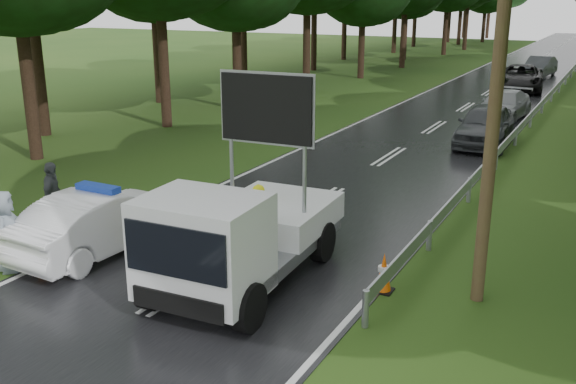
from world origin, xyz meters
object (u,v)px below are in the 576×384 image
Objects in this scene: queue_car_fourth at (540,67)px; queue_car_third at (521,78)px; civilian at (236,240)px; queue_car_second at (504,105)px; officer at (259,220)px; queue_car_first at (485,125)px; police_sedan at (101,222)px; barrier at (214,226)px; work_truck at (237,235)px.

queue_car_third is at bearing -84.13° from queue_car_fourth.
civilian is 0.41× the size of queue_car_second.
officer is 13.72m from queue_car_first.
queue_car_fourth is (-0.65, 18.00, 0.07)m from queue_car_second.
police_sedan is 1.60× the size of barrier.
police_sedan is at bearing -98.22° from queue_car_second.
work_truck is 1.75m from officer.
work_truck is (3.69, -0.16, 0.38)m from police_sedan.
queue_car_fourth is (1.71, 38.54, -0.20)m from barrier.
officer is 0.29× the size of queue_car_third.
queue_car_third is 1.28× the size of queue_car_fourth.
officer is at bearing -152.47° from police_sedan.
queue_car_second is 1.03× the size of queue_car_fourth.
queue_car_fourth is at bearing 82.31° from queue_car_third.
queue_car_second is at bearing 90.98° from queue_car_first.
barrier is 1.12m from officer.
barrier is at bearing -167.09° from police_sedan.
civilian reaches higher than police_sedan.
queue_car_first is at bearing 101.39° from barrier.
queue_car_fourth is (0.13, 7.81, -0.06)m from queue_car_third.
queue_car_third is at bearing 69.59° from civilian.
queue_car_first is (1.70, 15.21, -0.32)m from work_truck.
queue_car_fourth is (4.40, 39.05, 0.00)m from police_sedan.
queue_car_first is 24.02m from queue_car_fourth.
work_truck is at bearing 179.88° from police_sedan.
civilian is 0.40× the size of queue_car_first.
queue_car_first is 0.82× the size of queue_car_third.
queue_car_third reaches higher than queue_car_second.
work_truck reaches higher than queue_car_fourth.
queue_car_third is at bearing 91.71° from queue_car_first.
queue_car_first is at bearing -120.83° from officer.
police_sedan is 3.54m from civilian.
work_truck reaches higher than officer.
queue_car_third is (4.27, 31.24, 0.06)m from police_sedan.
queue_car_first is at bearing 80.89° from work_truck.
queue_car_first reaches higher than barrier.
barrier is at bearing 41.82° from officer.
queue_car_second is (2.35, 20.55, -0.26)m from barrier.
barrier is at bearing -102.71° from queue_car_first.
officer is (0.50, 1.00, -0.10)m from barrier.
officer is 29.75m from queue_car_third.
police_sedan is 0.97× the size of queue_car_second.
queue_car_third is (-0.78, 10.19, 0.12)m from queue_car_second.
work_truck is 2.80× the size of civilian.
barrier is 20.68m from queue_car_second.
work_truck reaches higher than queue_car_third.
police_sedan is at bearing 174.84° from work_truck.
civilian is at bearing 81.33° from officer.
civilian is (0.35, -1.50, 0.11)m from officer.
queue_car_third reaches higher than queue_car_fourth.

